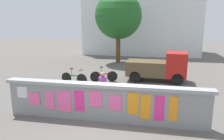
% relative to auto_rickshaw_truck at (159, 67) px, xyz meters
% --- Properties ---
extents(ground, '(60.00, 60.00, 0.00)m').
position_rel_auto_rickshaw_truck_xyz_m(ground, '(-2.08, 1.84, -0.90)').
color(ground, '#605B56').
extents(poster_wall, '(7.71, 0.42, 1.45)m').
position_rel_auto_rickshaw_truck_xyz_m(poster_wall, '(-2.09, -6.17, -0.15)').
color(poster_wall, gray).
rests_on(poster_wall, ground).
extents(auto_rickshaw_truck, '(3.66, 1.65, 1.85)m').
position_rel_auto_rickshaw_truck_xyz_m(auto_rickshaw_truck, '(0.00, 0.00, 0.00)').
color(auto_rickshaw_truck, black).
rests_on(auto_rickshaw_truck, ground).
extents(motorcycle, '(1.90, 0.56, 0.87)m').
position_rel_auto_rickshaw_truck_xyz_m(motorcycle, '(0.68, -3.92, -0.44)').
color(motorcycle, black).
rests_on(motorcycle, ground).
extents(bicycle_near, '(1.65, 0.61, 0.95)m').
position_rel_auto_rickshaw_truck_xyz_m(bicycle_near, '(-3.35, -0.82, -0.54)').
color(bicycle_near, black).
rests_on(bicycle_near, ground).
extents(bicycle_far, '(1.69, 0.46, 0.95)m').
position_rel_auto_rickshaw_truck_xyz_m(bicycle_far, '(-4.99, -1.64, -0.54)').
color(bicycle_far, black).
rests_on(bicycle_far, ground).
extents(person_walking, '(0.48, 0.48, 1.62)m').
position_rel_auto_rickshaw_truck_xyz_m(person_walking, '(-2.40, -5.04, 0.09)').
color(person_walking, '#3F994C').
rests_on(person_walking, ground).
extents(tree_roadside, '(4.09, 4.09, 6.23)m').
position_rel_auto_rickshaw_truck_xyz_m(tree_roadside, '(-3.56, 5.68, 3.27)').
color(tree_roadside, brown).
rests_on(tree_roadside, ground).
extents(building_background, '(13.01, 6.98, 7.72)m').
position_rel_auto_rickshaw_truck_xyz_m(building_background, '(-1.96, 12.98, 2.97)').
color(building_background, white).
rests_on(building_background, ground).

